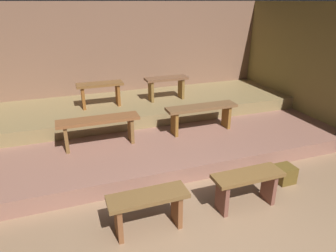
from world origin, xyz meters
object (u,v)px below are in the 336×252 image
at_px(bench_floor_right, 247,183).
at_px(wooden_crate_floor, 285,174).
at_px(bench_middle_left, 100,90).
at_px(bench_middle_right, 166,84).
at_px(bench_lower_left, 99,125).
at_px(bench_floor_left, 148,205).
at_px(bench_lower_right, 201,112).

xyz_separation_m(bench_floor_right, wooden_crate_floor, (0.78, 0.27, -0.20)).
xyz_separation_m(bench_middle_left, bench_middle_right, (1.25, 0.00, 0.00)).
xyz_separation_m(bench_lower_left, bench_middle_right, (1.45, 1.15, 0.20)).
relative_size(bench_middle_left, wooden_crate_floor, 3.54).
distance_m(bench_floor_left, bench_floor_right, 1.17).
bearing_deg(wooden_crate_floor, bench_lower_left, 146.51).
bearing_deg(bench_floor_left, bench_lower_right, 50.55).
bearing_deg(wooden_crate_floor, bench_middle_right, 105.90).
height_order(bench_lower_right, bench_middle_left, bench_middle_left).
distance_m(bench_lower_left, wooden_crate_floor, 2.67).
relative_size(bench_lower_right, wooden_crate_floor, 5.14).
distance_m(bench_floor_right, wooden_crate_floor, 0.85).
bearing_deg(bench_floor_right, bench_floor_left, 180.00).
bearing_deg(bench_lower_right, wooden_crate_floor, -69.59).
xyz_separation_m(bench_lower_right, bench_middle_right, (-0.20, 1.15, 0.20)).
height_order(bench_floor_right, bench_lower_right, bench_lower_right).
relative_size(bench_lower_right, bench_middle_left, 1.45).
relative_size(bench_floor_left, bench_floor_right, 1.00).
relative_size(bench_floor_right, bench_middle_right, 1.01).
bearing_deg(bench_floor_left, bench_middle_right, 67.08).
bearing_deg(bench_floor_right, wooden_crate_floor, 18.87).
bearing_deg(bench_lower_right, bench_floor_left, -129.45).
height_order(bench_floor_left, bench_floor_right, same).
distance_m(bench_floor_left, bench_lower_left, 1.75).
relative_size(bench_lower_left, wooden_crate_floor, 5.14).
bearing_deg(bench_floor_right, bench_lower_right, 82.04).
relative_size(bench_lower_left, bench_middle_right, 1.45).
distance_m(bench_lower_left, bench_lower_right, 1.65).
bearing_deg(bench_middle_right, bench_lower_right, -80.09).
xyz_separation_m(bench_floor_left, bench_lower_right, (1.41, 1.72, 0.24)).
relative_size(bench_floor_right, bench_lower_right, 0.70).
height_order(bench_floor_left, bench_lower_left, bench_lower_left).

